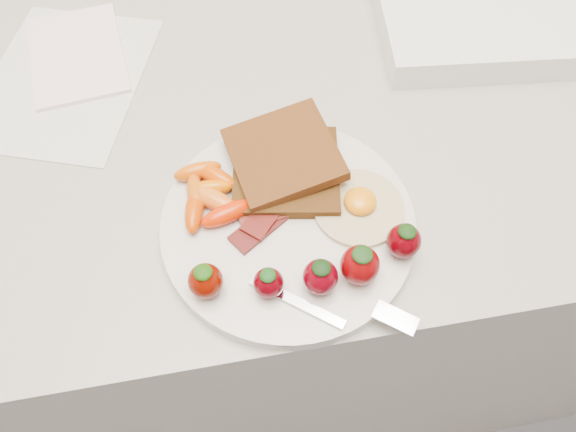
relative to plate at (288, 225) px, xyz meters
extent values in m
cube|color=gray|center=(-0.01, 0.17, -0.46)|extent=(2.00, 0.60, 0.90)
cylinder|color=beige|center=(0.00, 0.00, 0.00)|extent=(0.27, 0.27, 0.02)
cube|color=black|center=(0.01, 0.06, 0.02)|extent=(0.13, 0.13, 0.01)
cube|color=#401F0C|center=(0.01, 0.07, 0.03)|extent=(0.13, 0.13, 0.03)
cylinder|color=beige|center=(0.08, 0.00, 0.01)|extent=(0.11, 0.11, 0.01)
ellipsoid|color=orange|center=(0.08, 0.00, 0.02)|extent=(0.04, 0.04, 0.02)
cube|color=#4A0708|center=(-0.02, 0.01, 0.01)|extent=(0.10, 0.08, 0.00)
cube|color=#4C120A|center=(0.00, 0.01, 0.01)|extent=(0.11, 0.04, 0.00)
cube|color=#360604|center=(-0.01, 0.02, 0.02)|extent=(0.09, 0.10, 0.00)
ellipsoid|color=#E26700|center=(-0.08, 0.05, 0.02)|extent=(0.05, 0.02, 0.02)
ellipsoid|color=orange|center=(-0.08, 0.04, 0.02)|extent=(0.06, 0.06, 0.02)
ellipsoid|color=#C93E00|center=(-0.10, 0.02, 0.02)|extent=(0.03, 0.06, 0.02)
ellipsoid|color=#D54600|center=(-0.07, 0.06, 0.02)|extent=(0.05, 0.05, 0.02)
ellipsoid|color=#D75205|center=(-0.09, 0.07, 0.02)|extent=(0.06, 0.03, 0.02)
ellipsoid|color=red|center=(-0.06, 0.01, 0.02)|extent=(0.06, 0.04, 0.02)
ellipsoid|color=#C8560B|center=(-0.09, 0.04, 0.02)|extent=(0.02, 0.05, 0.02)
ellipsoid|color=#5C0A00|center=(-0.09, -0.06, 0.03)|extent=(0.03, 0.03, 0.04)
ellipsoid|color=#174107|center=(-0.09, -0.06, 0.05)|extent=(0.02, 0.02, 0.01)
ellipsoid|color=#4B0006|center=(-0.03, -0.07, 0.03)|extent=(0.03, 0.03, 0.03)
ellipsoid|color=#113D0F|center=(-0.03, -0.07, 0.04)|extent=(0.02, 0.02, 0.01)
ellipsoid|color=#560009|center=(0.02, -0.08, 0.03)|extent=(0.03, 0.03, 0.04)
ellipsoid|color=black|center=(0.02, -0.08, 0.05)|extent=(0.02, 0.02, 0.01)
ellipsoid|color=#640204|center=(0.06, -0.07, 0.03)|extent=(0.04, 0.04, 0.04)
ellipsoid|color=black|center=(0.06, -0.07, 0.05)|extent=(0.02, 0.02, 0.01)
ellipsoid|color=#4B0005|center=(0.11, -0.05, 0.03)|extent=(0.03, 0.03, 0.04)
ellipsoid|color=black|center=(0.11, -0.05, 0.05)|extent=(0.02, 0.02, 0.01)
cube|color=silver|center=(-0.01, -0.09, 0.01)|extent=(0.09, 0.07, 0.00)
cube|color=silver|center=(0.08, -0.13, 0.01)|extent=(0.05, 0.04, 0.00)
cube|color=silver|center=(-0.24, 0.27, -0.01)|extent=(0.26, 0.30, 0.00)
cube|color=white|center=(-0.23, 0.31, 0.00)|extent=(0.14, 0.18, 0.01)
cube|color=silver|center=(0.31, 0.27, 0.01)|extent=(0.28, 0.24, 0.04)
camera|label=1|loc=(-0.05, -0.30, 0.52)|focal=35.00mm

